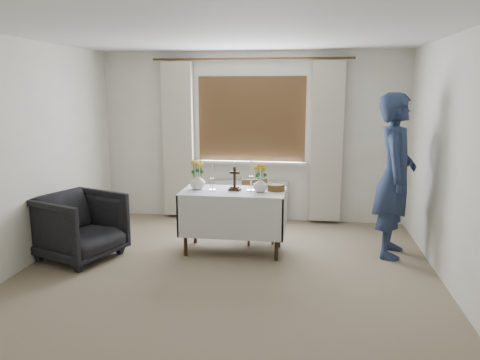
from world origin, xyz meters
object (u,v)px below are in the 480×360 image
armchair (80,226)px  person (395,176)px  wooden_cross (235,179)px  flower_vase_right (260,184)px  wooden_chair (258,211)px  altar_table (233,221)px  flower_vase_left (198,181)px

armchair → person: person is taller
wooden_cross → flower_vase_right: 0.32m
wooden_chair → armchair: bearing=-177.0°
altar_table → armchair: armchair is taller
flower_vase_left → wooden_cross: bearing=-1.8°
person → flower_vase_right: size_ratio=10.73×
altar_table → wooden_chair: size_ratio=1.54×
wooden_chair → armchair: 2.19m
wooden_cross → flower_vase_right: wooden_cross is taller
person → flower_vase_left: 2.34m
altar_table → wooden_chair: wooden_chair is taller
wooden_chair → armchair: (-1.99, -0.92, -0.02)m
wooden_cross → wooden_chair: bearing=71.0°
flower_vase_right → flower_vase_left: bearing=176.5°
armchair → flower_vase_left: flower_vase_left is taller
altar_table → armchair: bearing=-164.4°
altar_table → flower_vase_right: bearing=-3.3°
altar_table → wooden_chair: 0.50m
wooden_chair → person: (1.64, -0.26, 0.56)m
person → armchair: bearing=112.1°
flower_vase_right → armchair: bearing=-167.3°
person → wooden_cross: size_ratio=6.65×
altar_table → wooden_cross: size_ratio=4.29×
person → flower_vase_right: bearing=108.9°
person → wooden_cross: 1.88m
altar_table → flower_vase_right: (0.33, -0.02, 0.47)m
armchair → wooden_cross: 1.89m
wooden_chair → armchair: wooden_chair is taller
wooden_chair → person: 1.75m
person → wooden_cross: (-1.87, -0.16, -0.05)m
wooden_cross → flower_vase_right: bearing=4.2°
altar_table → wooden_cross: 0.53m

